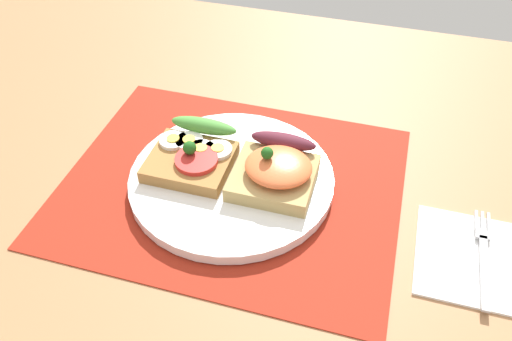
{
  "coord_description": "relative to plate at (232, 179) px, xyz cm",
  "views": [
    {
      "loc": [
        14.98,
        -41.58,
        43.68
      ],
      "look_at": [
        3.0,
        0.0,
        3.1
      ],
      "focal_mm": 36.58,
      "sensor_mm": 36.0,
      "label": 1
    }
  ],
  "objects": [
    {
      "name": "ground_plane",
      "position": [
        0.0,
        0.0,
        -2.55
      ],
      "size": [
        120.0,
        90.0,
        3.2
      ],
      "primitive_type": "cube",
      "color": "#A16E45"
    },
    {
      "name": "sandwich_egg_tomato",
      "position": [
        -4.99,
        1.1,
        1.98
      ],
      "size": [
        9.54,
        9.99,
        3.82
      ],
      "color": "#A16F39",
      "rests_on": "plate"
    },
    {
      "name": "placemat",
      "position": [
        0.0,
        0.0,
        -0.8
      ],
      "size": [
        39.41,
        31.75,
        0.3
      ],
      "primitive_type": "cube",
      "color": "maroon",
      "rests_on": "ground_plane"
    },
    {
      "name": "plate",
      "position": [
        0.0,
        0.0,
        0.0
      ],
      "size": [
        24.01,
        24.01,
        1.3
      ],
      "primitive_type": "cylinder",
      "color": "white",
      "rests_on": "placemat"
    },
    {
      "name": "napkin",
      "position": [
        27.4,
        -3.59,
        -0.65
      ],
      "size": [
        11.58,
        12.16,
        0.6
      ],
      "primitive_type": "cube",
      "color": "white",
      "rests_on": "ground_plane"
    },
    {
      "name": "sandwich_salmon",
      "position": [
        5.25,
        0.27,
        2.48
      ],
      "size": [
        9.25,
        10.23,
        5.16
      ],
      "color": "tan",
      "rests_on": "plate"
    },
    {
      "name": "fork",
      "position": [
        28.32,
        -3.2,
        -0.19
      ],
      "size": [
        1.62,
        13.05,
        0.32
      ],
      "color": "#B7B7BC",
      "rests_on": "napkin"
    }
  ]
}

